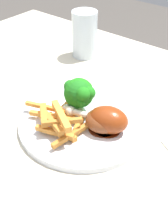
# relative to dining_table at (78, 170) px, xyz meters

# --- Properties ---
(dining_table) EXTENTS (1.19, 0.89, 0.76)m
(dining_table) POSITION_rel_dining_table_xyz_m (0.00, 0.00, 0.00)
(dining_table) COLOR beige
(dining_table) RESTS_ON ground_plane
(dinner_plate) EXTENTS (0.26, 0.26, 0.01)m
(dinner_plate) POSITION_rel_dining_table_xyz_m (-0.01, 0.03, 0.11)
(dinner_plate) COLOR silver
(dinner_plate) RESTS_ON dining_table
(broccoli_floret_front) EXTENTS (0.07, 0.05, 0.08)m
(broccoli_floret_front) POSITION_rel_dining_table_xyz_m (-0.03, 0.04, 0.16)
(broccoli_floret_front) COLOR #76B45E
(broccoli_floret_front) RESTS_ON dinner_plate
(broccoli_floret_middle) EXTENTS (0.07, 0.07, 0.08)m
(broccoli_floret_middle) POSITION_rel_dining_table_xyz_m (-0.03, 0.05, 0.16)
(broccoli_floret_middle) COLOR #89A15D
(broccoli_floret_middle) RESTS_ON dinner_plate
(carrot_fries_pile) EXTENTS (0.14, 0.12, 0.05)m
(carrot_fries_pile) POSITION_rel_dining_table_xyz_m (-0.03, -0.02, 0.13)
(carrot_fries_pile) COLOR orange
(carrot_fries_pile) RESTS_ON dinner_plate
(chicken_drumstick_near) EXTENTS (0.12, 0.07, 0.04)m
(chicken_drumstick_near) POSITION_rel_dining_table_xyz_m (0.03, 0.03, 0.13)
(chicken_drumstick_near) COLOR #562411
(chicken_drumstick_near) RESTS_ON dinner_plate
(chicken_drumstick_far) EXTENTS (0.13, 0.07, 0.05)m
(chicken_drumstick_far) POSITION_rel_dining_table_xyz_m (0.04, 0.04, 0.14)
(chicken_drumstick_far) COLOR #5D1E0A
(chicken_drumstick_far) RESTS_ON dinner_plate
(water_glass) EXTENTS (0.07, 0.07, 0.12)m
(water_glass) POSITION_rel_dining_table_xyz_m (-0.20, 0.27, 0.16)
(water_glass) COLOR silver
(water_glass) RESTS_ON dining_table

